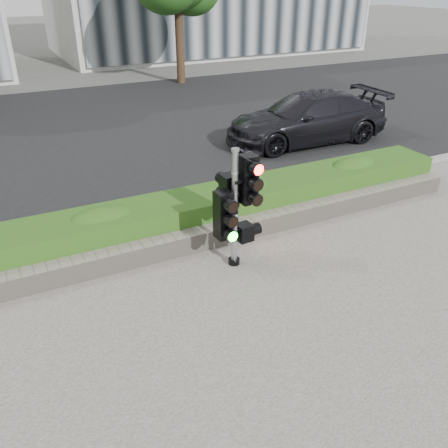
% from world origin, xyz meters
% --- Properties ---
extents(ground, '(120.00, 120.00, 0.00)m').
position_xyz_m(ground, '(0.00, 0.00, 0.00)').
color(ground, '#51514C').
rests_on(ground, ground).
extents(road, '(60.00, 13.00, 0.02)m').
position_xyz_m(road, '(0.00, 10.00, 0.01)').
color(road, black).
rests_on(road, ground).
extents(curb, '(60.00, 0.25, 0.12)m').
position_xyz_m(curb, '(0.00, 3.15, 0.06)').
color(curb, gray).
rests_on(curb, ground).
extents(stone_wall, '(12.00, 0.32, 0.34)m').
position_xyz_m(stone_wall, '(0.00, 1.90, 0.20)').
color(stone_wall, gray).
rests_on(stone_wall, sidewalk).
extents(hedge, '(12.00, 1.00, 0.68)m').
position_xyz_m(hedge, '(0.00, 2.55, 0.37)').
color(hedge, '#518B2B').
rests_on(hedge, sidewalk).
extents(traffic_signal, '(0.70, 0.52, 1.99)m').
position_xyz_m(traffic_signal, '(0.61, 1.19, 1.13)').
color(traffic_signal, black).
rests_on(traffic_signal, sidewalk).
extents(car_dark, '(4.80, 2.14, 1.37)m').
position_xyz_m(car_dark, '(5.48, 6.04, 0.70)').
color(car_dark, black).
rests_on(car_dark, road).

